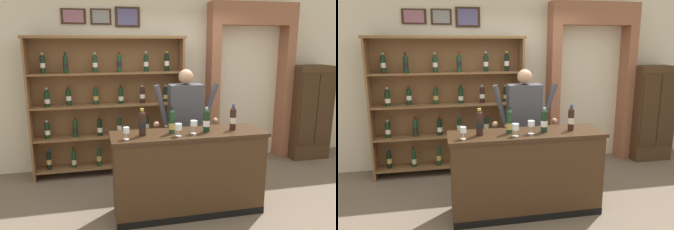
% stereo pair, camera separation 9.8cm
% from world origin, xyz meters
% --- Properties ---
extents(ground_plane, '(14.00, 14.00, 0.02)m').
position_xyz_m(ground_plane, '(0.00, 0.00, -0.01)').
color(ground_plane, '#6B5B4C').
extents(back_wall, '(12.00, 0.19, 3.23)m').
position_xyz_m(back_wall, '(-0.00, 1.83, 1.62)').
color(back_wall, beige).
rests_on(back_wall, ground).
extents(wine_shelf, '(2.32, 0.34, 2.11)m').
position_xyz_m(wine_shelf, '(-0.78, 1.48, 1.12)').
color(wine_shelf, brown).
rests_on(wine_shelf, ground).
extents(archway_doorway, '(1.48, 0.45, 2.65)m').
position_xyz_m(archway_doorway, '(1.60, 1.70, 1.53)').
color(archway_doorway, '#935B42').
rests_on(archway_doorway, ground).
extents(side_cabinet, '(0.68, 0.46, 1.63)m').
position_xyz_m(side_cabinet, '(2.67, 1.45, 0.81)').
color(side_cabinet, '#422B19').
rests_on(side_cabinet, ground).
extents(tasting_counter, '(1.81, 0.53, 1.00)m').
position_xyz_m(tasting_counter, '(0.06, -0.00, 0.50)').
color(tasting_counter, '#422B19').
rests_on(tasting_counter, ground).
extents(shopkeeper, '(0.90, 0.22, 1.68)m').
position_xyz_m(shopkeeper, '(0.19, 0.60, 1.04)').
color(shopkeeper, '#2D3347').
rests_on(shopkeeper, ground).
extents(tasting_bottle_vin_santo, '(0.08, 0.08, 0.31)m').
position_xyz_m(tasting_bottle_vin_santo, '(-0.49, -0.01, 1.15)').
color(tasting_bottle_vin_santo, black).
rests_on(tasting_bottle_vin_santo, tasting_counter).
extents(tasting_bottle_super_tuscan, '(0.07, 0.07, 0.32)m').
position_xyz_m(tasting_bottle_super_tuscan, '(-0.14, 0.01, 1.14)').
color(tasting_bottle_super_tuscan, '#19381E').
rests_on(tasting_bottle_super_tuscan, tasting_counter).
extents(tasting_bottle_bianco, '(0.08, 0.08, 0.29)m').
position_xyz_m(tasting_bottle_bianco, '(0.26, -0.02, 1.14)').
color(tasting_bottle_bianco, black).
rests_on(tasting_bottle_bianco, tasting_counter).
extents(tasting_bottle_riserva, '(0.07, 0.07, 0.31)m').
position_xyz_m(tasting_bottle_riserva, '(0.60, 0.00, 1.14)').
color(tasting_bottle_riserva, black).
rests_on(tasting_bottle_riserva, tasting_counter).
extents(wine_glass_center, '(0.07, 0.07, 0.14)m').
position_xyz_m(wine_glass_center, '(-0.68, -0.12, 1.09)').
color(wine_glass_center, silver).
rests_on(wine_glass_center, tasting_counter).
extents(wine_glass_right, '(0.08, 0.08, 0.15)m').
position_xyz_m(wine_glass_right, '(0.09, -0.07, 1.12)').
color(wine_glass_right, silver).
rests_on(wine_glass_right, tasting_counter).
extents(wine_glass_left, '(0.08, 0.08, 0.14)m').
position_xyz_m(wine_glass_left, '(-0.10, -0.13, 1.10)').
color(wine_glass_left, silver).
rests_on(wine_glass_left, tasting_counter).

